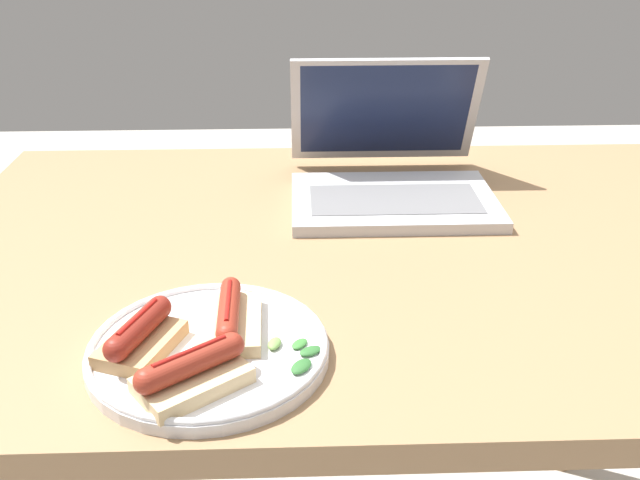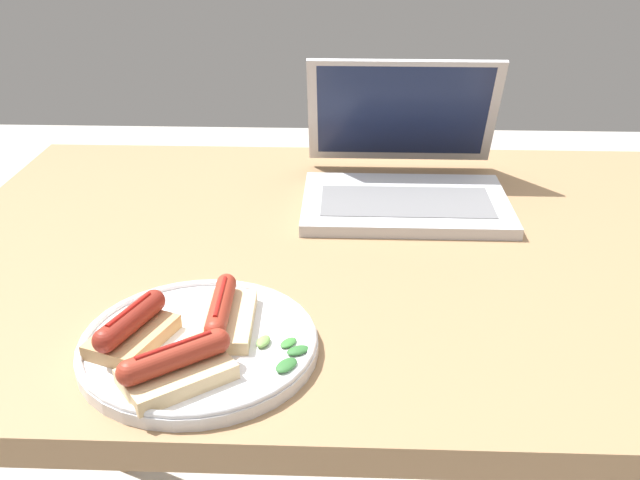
# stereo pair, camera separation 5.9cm
# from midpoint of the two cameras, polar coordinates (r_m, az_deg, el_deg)

# --- Properties ---
(desk) EXTENTS (1.22, 0.84, 0.76)m
(desk) POSITION_cam_midpoint_polar(r_m,az_deg,el_deg) (1.05, 4.84, -3.54)
(desk) COLOR #93704C
(desk) RESTS_ON ground_plane
(laptop) EXTENTS (0.32, 0.30, 0.21)m
(laptop) POSITION_cam_midpoint_polar(r_m,az_deg,el_deg) (1.16, 8.23, 5.09)
(laptop) COLOR #B7B7BC
(laptop) RESTS_ON desk
(plate) EXTENTS (0.26, 0.26, 0.02)m
(plate) POSITION_cam_midpoint_polar(r_m,az_deg,el_deg) (0.78, -7.52, -8.28)
(plate) COLOR silver
(plate) RESTS_ON desk
(sausage_toast_left) EXTENTS (0.12, 0.12, 0.04)m
(sausage_toast_left) POSITION_cam_midpoint_polar(r_m,az_deg,el_deg) (0.72, -9.12, -9.96)
(sausage_toast_left) COLOR #D6B784
(sausage_toast_left) RESTS_ON plate
(sausage_toast_middle) EXTENTS (0.07, 0.12, 0.04)m
(sausage_toast_middle) POSITION_cam_midpoint_polar(r_m,az_deg,el_deg) (0.80, -5.77, -5.98)
(sausage_toast_middle) COLOR #D6B784
(sausage_toast_middle) RESTS_ON plate
(sausage_toast_right) EXTENTS (0.09, 0.11, 0.04)m
(sausage_toast_right) POSITION_cam_midpoint_polar(r_m,az_deg,el_deg) (0.78, -12.76, -6.94)
(sausage_toast_right) COLOR tan
(sausage_toast_right) RESTS_ON plate
(salad_pile) EXTENTS (0.06, 0.07, 0.01)m
(salad_pile) POSITION_cam_midpoint_polar(r_m,az_deg,el_deg) (0.75, -0.64, -9.12)
(salad_pile) COLOR #2D662D
(salad_pile) RESTS_ON plate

